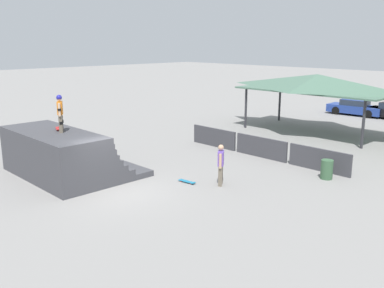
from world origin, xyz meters
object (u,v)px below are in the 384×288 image
(skateboard_on_ground, at_px, (187,182))
(parked_car_blue, at_px, (356,108))
(skater_on_deck, at_px, (60,111))
(skateboard_on_deck, at_px, (58,129))
(trash_bin, at_px, (327,169))
(bystander_walking, at_px, (221,163))

(skateboard_on_ground, xyz_separation_m, parked_car_blue, (-2.96, 21.81, 0.54))
(skater_on_deck, relative_size, skateboard_on_deck, 2.01)
(skateboard_on_ground, xyz_separation_m, trash_bin, (3.84, 4.75, 0.37))
(parked_car_blue, bearing_deg, skater_on_deck, -96.36)
(skater_on_deck, xyz_separation_m, skateboard_on_ground, (4.32, 3.37, -2.92))
(skateboard_on_deck, xyz_separation_m, skateboard_on_ground, (4.85, 3.25, -2.05))
(skater_on_deck, distance_m, skateboard_on_ground, 6.21)
(skateboard_on_deck, height_order, trash_bin, skateboard_on_deck)
(skateboard_on_deck, xyz_separation_m, parked_car_blue, (1.89, 25.06, -1.51))
(bystander_walking, bearing_deg, parked_car_blue, -26.88)
(trash_bin, xyz_separation_m, parked_car_blue, (-6.79, 17.06, 0.18))
(skateboard_on_deck, xyz_separation_m, bystander_walking, (5.99, 4.08, -1.15))
(skater_on_deck, relative_size, bystander_walking, 0.93)
(skater_on_deck, height_order, trash_bin, skater_on_deck)
(parked_car_blue, bearing_deg, trash_bin, -71.55)
(skateboard_on_deck, distance_m, parked_car_blue, 25.17)
(skater_on_deck, height_order, skateboard_on_deck, skater_on_deck)
(skateboard_on_deck, xyz_separation_m, trash_bin, (8.68, 8.00, -1.69))
(bystander_walking, relative_size, trash_bin, 2.03)
(skateboard_on_ground, distance_m, parked_car_blue, 22.01)
(skater_on_deck, relative_size, parked_car_blue, 0.36)
(bystander_walking, xyz_separation_m, skateboard_on_ground, (-1.14, -0.83, -0.90))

